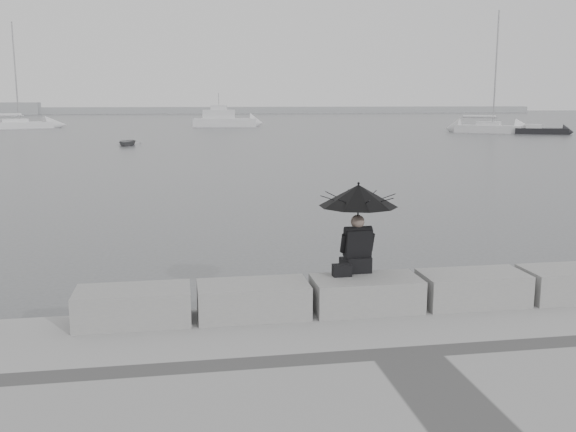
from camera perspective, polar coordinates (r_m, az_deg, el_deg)
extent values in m
plane|color=#47494C|center=(10.38, 6.15, -10.14)|extent=(360.00, 360.00, 0.00)
cube|color=gray|center=(9.37, -13.60, -7.80)|extent=(1.60, 0.80, 0.50)
cube|color=gray|center=(9.40, -3.12, -7.46)|extent=(1.60, 0.80, 0.50)
cube|color=gray|center=(9.73, 6.96, -6.90)|extent=(1.60, 0.80, 0.50)
cube|color=gray|center=(10.33, 16.09, -6.21)|extent=(1.60, 0.80, 0.50)
cube|color=gray|center=(11.16, 24.02, -5.49)|extent=(1.60, 0.80, 0.50)
sphere|color=#726056|center=(9.84, 6.21, -0.49)|extent=(0.21, 0.21, 0.21)
cylinder|color=black|center=(9.82, 6.23, -0.10)|extent=(0.02, 0.02, 1.00)
cone|color=black|center=(9.77, 6.27, 1.83)|extent=(1.20, 1.20, 0.33)
sphere|color=black|center=(9.74, 6.29, 2.91)|extent=(0.04, 0.04, 0.04)
cube|color=black|center=(9.69, 4.81, -4.83)|extent=(0.28, 0.16, 0.18)
cube|color=gray|center=(164.39, -8.81, 9.27)|extent=(180.00, 6.00, 1.60)
cube|color=silver|center=(86.66, -23.13, 7.38)|extent=(8.97, 5.80, 0.90)
cube|color=silver|center=(86.64, -23.16, 7.78)|extent=(3.45, 2.72, 0.50)
cylinder|color=gray|center=(86.65, -23.44, 11.64)|extent=(0.16, 0.16, 12.00)
cylinder|color=gray|center=(86.62, -23.19, 8.21)|extent=(4.53, 2.13, 0.10)
cube|color=silver|center=(73.54, 17.38, 7.35)|extent=(6.97, 5.99, 0.90)
cube|color=silver|center=(73.51, 17.41, 7.82)|extent=(2.89, 2.71, 0.50)
cylinder|color=gray|center=(73.53, 17.66, 12.37)|extent=(0.16, 0.16, 12.00)
cylinder|color=gray|center=(73.49, 17.44, 8.33)|extent=(3.19, 2.36, 0.10)
cube|color=silver|center=(85.80, -5.59, 8.24)|extent=(8.52, 3.89, 1.20)
cube|color=silver|center=(85.76, -5.60, 8.97)|extent=(4.37, 2.74, 1.20)
cube|color=silver|center=(85.75, -5.61, 9.57)|extent=(2.25, 1.87, 0.60)
cylinder|color=gray|center=(85.74, -5.63, 10.31)|extent=(0.08, 0.08, 1.60)
cube|color=black|center=(72.68, 21.59, 6.99)|extent=(5.38, 3.84, 0.70)
cube|color=silver|center=(72.65, 21.62, 7.39)|extent=(1.95, 1.79, 0.50)
imported|color=gray|center=(52.47, -14.12, 6.36)|extent=(2.98, 1.64, 0.48)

